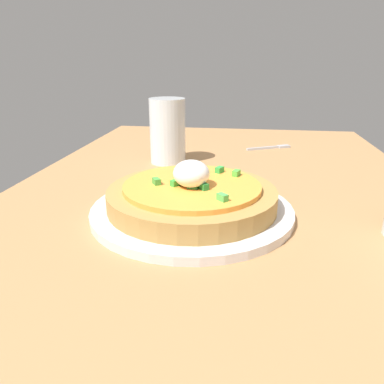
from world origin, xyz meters
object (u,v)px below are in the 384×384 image
(pizza, at_px, (192,195))
(fork, at_px, (272,147))
(plate, at_px, (192,210))
(cup_far, at_px, (168,133))

(pizza, bearing_deg, fork, 161.79)
(plate, bearing_deg, pizza, 8.82)
(plate, distance_m, pizza, 0.02)
(pizza, distance_m, cup_far, 0.26)
(cup_far, height_order, fork, cup_far)
(plate, relative_size, fork, 2.65)
(cup_far, bearing_deg, fork, 124.30)
(plate, height_order, fork, plate)
(pizza, height_order, fork, pizza)
(fork, bearing_deg, plate, -135.09)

